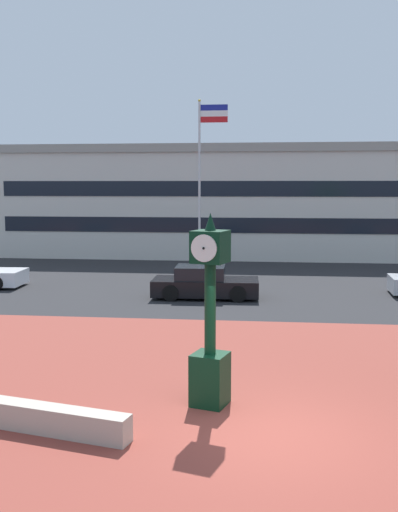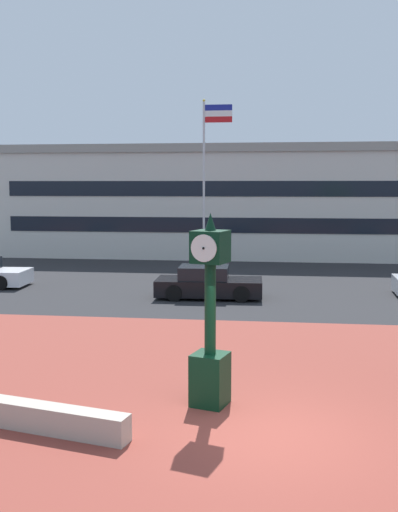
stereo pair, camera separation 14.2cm
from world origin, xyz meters
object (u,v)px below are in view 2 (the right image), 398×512
Objects in this scene: flagpole_primary at (207,173)px; street_clock at (210,327)px; car_street_near at (208,283)px; civic_building at (245,200)px.

street_clock is at bearing -83.42° from flagpole_primary.
flagpole_primary reaches higher than street_clock.
car_street_near is 18.87m from civic_building.
car_street_near is 0.48× the size of flagpole_primary.
civic_building is (0.59, 18.64, 2.90)m from car_street_near.
civic_building reaches higher than street_clock.
flagpole_primary is at bearing 113.09° from street_clock.
street_clock is 0.12× the size of civic_building.
civic_building is (-0.72, 30.28, 1.83)m from street_clock.
street_clock is 0.92× the size of car_street_near.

